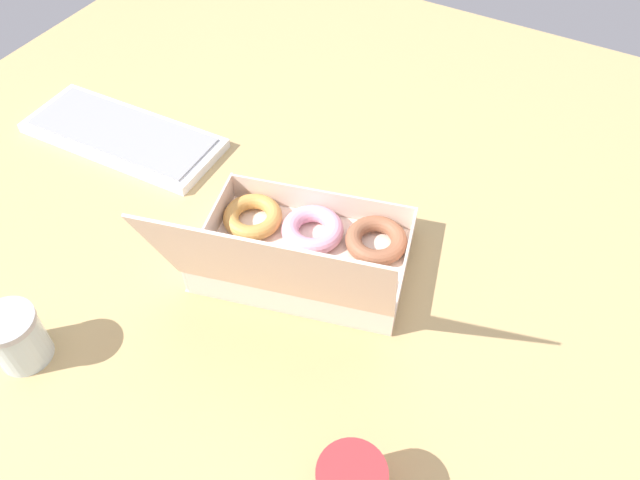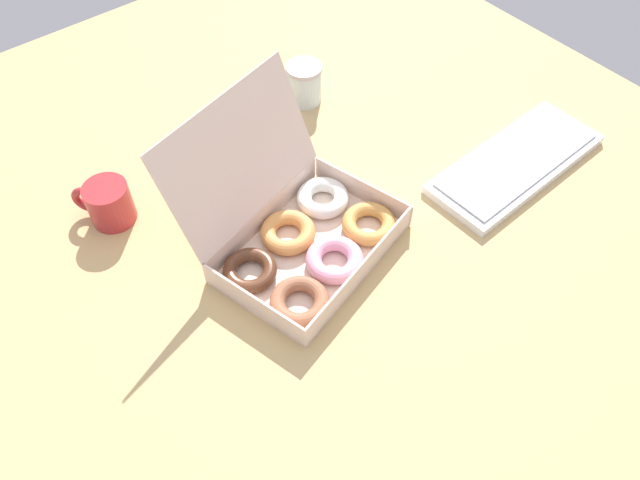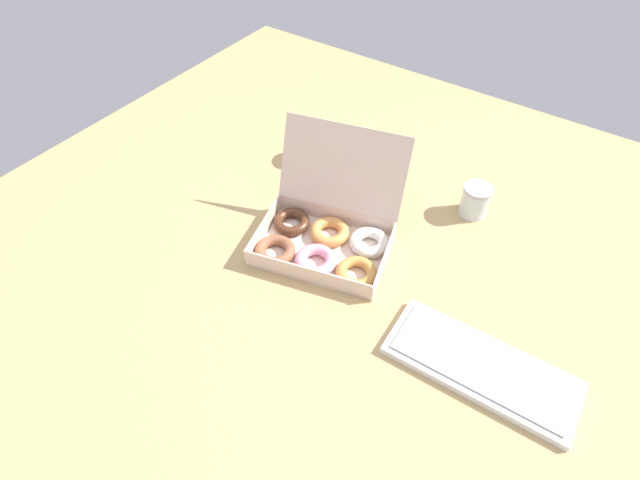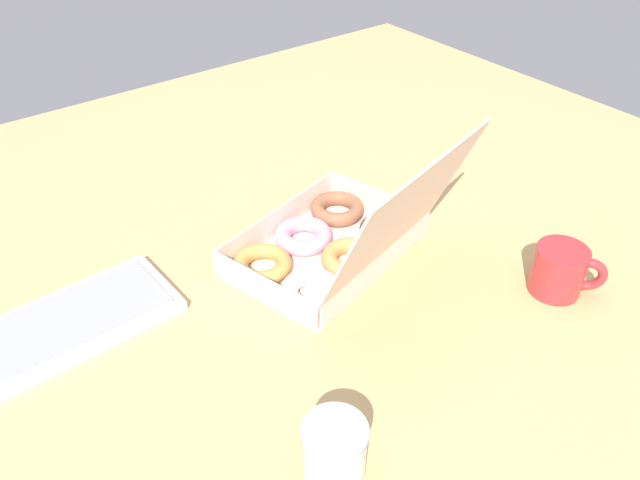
{
  "view_description": "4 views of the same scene",
  "coord_description": "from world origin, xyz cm",
  "views": [
    {
      "loc": [
        -29.95,
        50.27,
        76.68
      ],
      "look_at": [
        1.8,
        -6.5,
        2.62
      ],
      "focal_mm": 35.0,
      "sensor_mm": 36.0,
      "label": 1
    },
    {
      "loc": [
        -38.4,
        -57.11,
        88.45
      ],
      "look_at": [
        3.14,
        -6.0,
        5.7
      ],
      "focal_mm": 35.0,
      "sensor_mm": 36.0,
      "label": 2
    },
    {
      "loc": [
        49.59,
        -72.81,
        92.64
      ],
      "look_at": [
        2.44,
        -3.9,
        3.79
      ],
      "focal_mm": 28.0,
      "sensor_mm": 36.0,
      "label": 3
    },
    {
      "loc": [
        55.4,
        63.03,
        66.49
      ],
      "look_at": [
        5.69,
        -1.92,
        5.33
      ],
      "focal_mm": 35.0,
      "sensor_mm": 36.0,
      "label": 4
    }
  ],
  "objects": [
    {
      "name": "keyboard",
      "position": [
        48.1,
        -12.56,
        1.06
      ],
      "size": [
        38.94,
        16.33,
        2.2
      ],
      "color": "white",
      "rests_on": "ground_plane"
    },
    {
      "name": "ground_plane",
      "position": [
        0.0,
        0.0,
        -1.0
      ],
      "size": [
        180.0,
        180.0,
        2.0
      ],
      "primitive_type": "cube",
      "color": "tan"
    },
    {
      "name": "donut_box",
      "position": [
        2.88,
        -2.01,
        3.25
      ],
      "size": [
        38.44,
        37.31,
        25.33
      ],
      "color": "beige",
      "rests_on": "ground_plane"
    },
    {
      "name": "glass_jar",
      "position": [
        28.38,
        30.41,
        4.45
      ],
      "size": [
        7.67,
        7.67,
        8.8
      ],
      "color": "silver",
      "rests_on": "ground_plane"
    }
  ]
}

